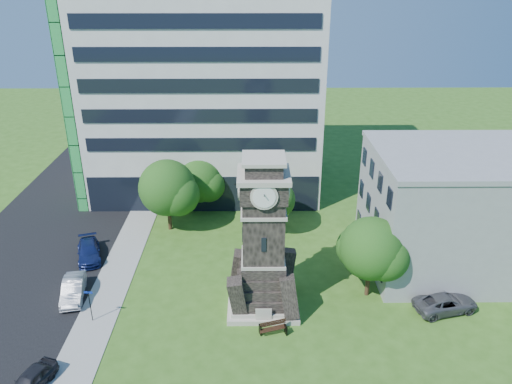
{
  "coord_description": "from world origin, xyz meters",
  "views": [
    {
      "loc": [
        2.18,
        -30.13,
        23.97
      ],
      "look_at": [
        2.5,
        5.94,
        7.84
      ],
      "focal_mm": 35.0,
      "sensor_mm": 36.0,
      "label": 1
    }
  ],
  "objects_px": {
    "clock_tower": "(263,245)",
    "car_east_lot": "(445,303)",
    "car_street_south": "(30,381)",
    "car_street_mid": "(73,289)",
    "car_street_north": "(89,251)",
    "street_sign": "(90,302)",
    "park_bench": "(273,327)"
  },
  "relations": [
    {
      "from": "car_street_south",
      "to": "park_bench",
      "type": "xyz_separation_m",
      "value": [
        15.27,
        5.06,
        -0.11
      ]
    },
    {
      "from": "car_east_lot",
      "to": "street_sign",
      "type": "distance_m",
      "value": 26.73
    },
    {
      "from": "park_bench",
      "to": "car_street_north",
      "type": "bearing_deg",
      "value": 130.08
    },
    {
      "from": "car_street_mid",
      "to": "car_street_north",
      "type": "xyz_separation_m",
      "value": [
        -0.52,
        5.9,
        -0.05
      ]
    },
    {
      "from": "car_street_mid",
      "to": "street_sign",
      "type": "distance_m",
      "value": 3.9
    },
    {
      "from": "clock_tower",
      "to": "car_east_lot",
      "type": "height_order",
      "value": "clock_tower"
    },
    {
      "from": "car_street_south",
      "to": "street_sign",
      "type": "distance_m",
      "value": 6.92
    },
    {
      "from": "car_street_north",
      "to": "car_east_lot",
      "type": "distance_m",
      "value": 30.56
    },
    {
      "from": "car_street_mid",
      "to": "car_east_lot",
      "type": "distance_m",
      "value": 29.08
    },
    {
      "from": "car_street_south",
      "to": "car_east_lot",
      "type": "distance_m",
      "value": 29.56
    },
    {
      "from": "car_street_mid",
      "to": "car_street_north",
      "type": "relative_size",
      "value": 0.94
    },
    {
      "from": "car_street_north",
      "to": "park_bench",
      "type": "height_order",
      "value": "car_street_north"
    },
    {
      "from": "street_sign",
      "to": "car_east_lot",
      "type": "bearing_deg",
      "value": 9.23
    },
    {
      "from": "car_street_south",
      "to": "car_east_lot",
      "type": "relative_size",
      "value": 0.77
    },
    {
      "from": "car_street_mid",
      "to": "clock_tower",
      "type": "bearing_deg",
      "value": -14.46
    },
    {
      "from": "park_bench",
      "to": "street_sign",
      "type": "bearing_deg",
      "value": 156.29
    },
    {
      "from": "park_bench",
      "to": "street_sign",
      "type": "height_order",
      "value": "street_sign"
    },
    {
      "from": "car_street_south",
      "to": "car_street_mid",
      "type": "height_order",
      "value": "car_street_mid"
    },
    {
      "from": "street_sign",
      "to": "car_street_north",
      "type": "bearing_deg",
      "value": 114.73
    },
    {
      "from": "car_street_south",
      "to": "park_bench",
      "type": "height_order",
      "value": "car_street_south"
    },
    {
      "from": "car_east_lot",
      "to": "park_bench",
      "type": "height_order",
      "value": "car_east_lot"
    },
    {
      "from": "car_street_mid",
      "to": "car_east_lot",
      "type": "bearing_deg",
      "value": -14.58
    },
    {
      "from": "car_street_south",
      "to": "car_street_north",
      "type": "relative_size",
      "value": 0.8
    },
    {
      "from": "car_east_lot",
      "to": "street_sign",
      "type": "xyz_separation_m",
      "value": [
        -26.69,
        -1.03,
        1.02
      ]
    },
    {
      "from": "clock_tower",
      "to": "street_sign",
      "type": "height_order",
      "value": "clock_tower"
    },
    {
      "from": "clock_tower",
      "to": "car_street_mid",
      "type": "xyz_separation_m",
      "value": [
        -15.06,
        0.98,
        -4.54
      ]
    },
    {
      "from": "clock_tower",
      "to": "street_sign",
      "type": "relative_size",
      "value": 4.5
    },
    {
      "from": "clock_tower",
      "to": "car_street_north",
      "type": "xyz_separation_m",
      "value": [
        -15.58,
        6.89,
        -4.59
      ]
    },
    {
      "from": "car_street_mid",
      "to": "car_street_north",
      "type": "distance_m",
      "value": 5.93
    },
    {
      "from": "clock_tower",
      "to": "street_sign",
      "type": "xyz_separation_m",
      "value": [
        -12.74,
        -2.0,
        -3.58
      ]
    },
    {
      "from": "street_sign",
      "to": "park_bench",
      "type": "bearing_deg",
      "value": 0.55
    },
    {
      "from": "car_east_lot",
      "to": "clock_tower",
      "type": "bearing_deg",
      "value": 72.08
    }
  ]
}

